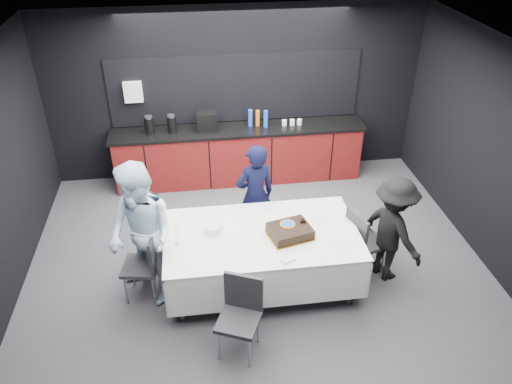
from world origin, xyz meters
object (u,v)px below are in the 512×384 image
(party_table, at_px, (262,243))
(person_left, at_px, (141,236))
(champagne_flute, at_px, (176,233))
(chair_right, at_px, (362,238))
(chair_left, at_px, (147,261))
(plate_stack, at_px, (213,228))
(person_center, at_px, (255,196))
(cake_assembly, at_px, (290,231))
(chair_near, at_px, (241,310))
(person_right, at_px, (392,230))

(party_table, bearing_deg, person_left, -178.74)
(champagne_flute, bearing_deg, chair_right, 2.75)
(chair_left, bearing_deg, party_table, 1.12)
(chair_left, bearing_deg, champagne_flute, -5.30)
(plate_stack, relative_size, person_center, 0.14)
(plate_stack, distance_m, person_left, 0.84)
(chair_right, distance_m, person_center, 1.50)
(cake_assembly, xyz_separation_m, champagne_flute, (-1.32, 0.02, 0.09))
(chair_near, bearing_deg, person_right, 24.62)
(plate_stack, xyz_separation_m, champagne_flute, (-0.43, -0.18, 0.11))
(party_table, bearing_deg, person_right, -1.92)
(champagne_flute, bearing_deg, person_left, 175.44)
(chair_left, bearing_deg, plate_stack, 10.43)
(chair_left, distance_m, chair_near, 1.38)
(cake_assembly, distance_m, chair_right, 1.01)
(party_table, xyz_separation_m, chair_right, (1.28, 0.05, -0.11))
(chair_left, relative_size, chair_right, 1.00)
(cake_assembly, relative_size, person_right, 0.42)
(chair_right, distance_m, person_left, 2.70)
(chair_right, bearing_deg, party_table, -177.89)
(chair_near, height_order, person_right, person_right)
(person_center, height_order, person_left, person_left)
(party_table, height_order, person_right, person_right)
(party_table, xyz_separation_m, person_left, (-1.39, -0.03, 0.27))
(person_left, bearing_deg, cake_assembly, 51.45)
(plate_stack, xyz_separation_m, person_center, (0.60, 0.74, -0.07))
(party_table, height_order, person_center, person_center)
(plate_stack, bearing_deg, party_table, -12.16)
(party_table, distance_m, person_center, 0.87)
(party_table, height_order, plate_stack, plate_stack)
(chair_near, distance_m, person_left, 1.44)
(party_table, bearing_deg, person_center, 87.54)
(plate_stack, bearing_deg, person_center, 50.85)
(cake_assembly, bearing_deg, champagne_flute, 179.06)
(party_table, xyz_separation_m, chair_left, (-1.38, -0.03, -0.11))
(champagne_flute, xyz_separation_m, chair_near, (0.64, -0.90, -0.40))
(chair_right, relative_size, chair_near, 1.00)
(champagne_flute, relative_size, chair_right, 0.24)
(party_table, relative_size, chair_right, 2.51)
(cake_assembly, height_order, person_left, person_left)
(party_table, distance_m, chair_left, 1.38)
(plate_stack, xyz_separation_m, chair_near, (0.21, -1.08, -0.30))
(party_table, distance_m, chair_right, 1.29)
(chair_right, xyz_separation_m, chair_near, (-1.64, -1.01, 0.00))
(plate_stack, height_order, person_left, person_left)
(cake_assembly, bearing_deg, chair_right, 7.81)
(cake_assembly, relative_size, chair_right, 0.64)
(chair_near, relative_size, person_left, 0.51)
(chair_left, bearing_deg, chair_near, -42.51)
(person_left, bearing_deg, person_center, 85.27)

